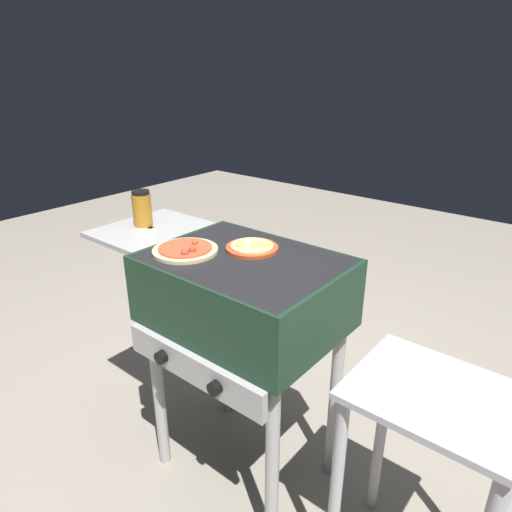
% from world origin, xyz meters
% --- Properties ---
extents(ground_plane, '(8.00, 8.00, 0.00)m').
position_xyz_m(ground_plane, '(0.00, 0.00, 0.00)').
color(ground_plane, gray).
extents(grill, '(0.96, 0.53, 0.90)m').
position_xyz_m(grill, '(-0.01, -0.00, 0.76)').
color(grill, '#193823').
rests_on(grill, ground_plane).
extents(pizza_cheese, '(0.18, 0.18, 0.04)m').
position_xyz_m(pizza_cheese, '(-0.02, 0.07, 0.91)').
color(pizza_cheese, '#C64723').
rests_on(pizza_cheese, grill).
extents(pizza_pepperoni, '(0.22, 0.22, 0.04)m').
position_xyz_m(pizza_pepperoni, '(-0.18, -0.09, 0.91)').
color(pizza_pepperoni, beige).
rests_on(pizza_pepperoni, grill).
extents(sauce_jar, '(0.07, 0.07, 0.14)m').
position_xyz_m(sauce_jar, '(-0.52, 0.00, 0.97)').
color(sauce_jar, '#B77A1E').
rests_on(sauce_jar, grill).
extents(prep_table, '(0.44, 0.36, 0.70)m').
position_xyz_m(prep_table, '(0.66, 0.00, 0.51)').
color(prep_table, '#B2B2B7').
rests_on(prep_table, ground_plane).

